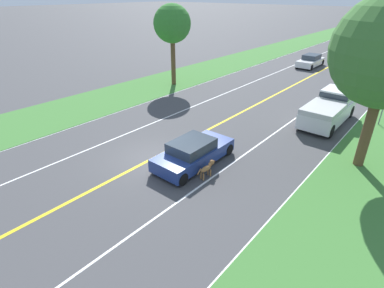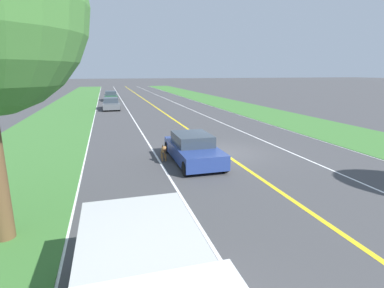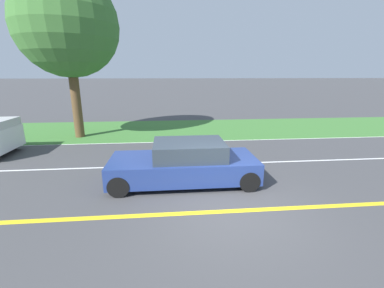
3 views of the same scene
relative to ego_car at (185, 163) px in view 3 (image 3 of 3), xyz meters
name	(u,v)px [view 3 (image 3 of 3)]	position (x,y,z in m)	size (l,w,h in m)	color
ground_plane	(229,211)	(-1.95, -0.99, -0.62)	(400.00, 400.00, 0.00)	#424244
centre_divider_line	(229,211)	(-1.95, -0.99, -0.62)	(0.18, 160.00, 0.01)	yellow
lane_edge_line_right	(197,141)	(5.05, -0.99, -0.62)	(0.14, 160.00, 0.01)	white
lane_dash_same_dir	(208,164)	(1.55, -0.99, -0.62)	(0.10, 160.00, 0.01)	white
grass_verge_right	(192,129)	(8.05, -0.99, -0.60)	(6.00, 160.00, 0.03)	#3D7533
ego_car	(185,163)	(0.00, 0.00, 0.00)	(1.94, 4.53, 1.32)	navy
dog	(197,154)	(1.31, -0.55, -0.13)	(0.30, 1.24, 0.80)	olive
roadside_tree_right_near	(67,26)	(6.52, 5.27, 4.98)	(4.97, 4.97, 8.11)	brown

